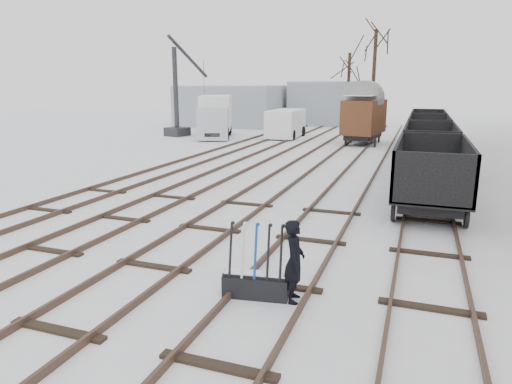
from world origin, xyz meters
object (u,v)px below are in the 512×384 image
(ground_frame, at_px, (256,283))
(crane, at_px, (178,110))
(freight_wagon_a, at_px, (430,184))
(worker, at_px, (294,261))
(panel_van, at_px, (286,123))
(lorry, at_px, (215,116))
(box_van_wagon, at_px, (364,116))

(ground_frame, distance_m, crane, 30.28)
(freight_wagon_a, distance_m, crane, 26.08)
(worker, bearing_deg, freight_wagon_a, -27.97)
(freight_wagon_a, xyz_separation_m, panel_van, (-10.57, 19.13, 0.26))
(ground_frame, xyz_separation_m, lorry, (-12.82, 25.85, 1.40))
(panel_van, bearing_deg, crane, -171.02)
(freight_wagon_a, relative_size, lorry, 0.75)
(box_van_wagon, bearing_deg, lorry, -175.01)
(lorry, height_order, crane, crane)
(worker, relative_size, lorry, 0.22)
(worker, distance_m, lorry, 29.12)
(ground_frame, xyz_separation_m, worker, (0.75, 0.10, 0.53))
(worker, bearing_deg, crane, 22.81)
(worker, height_order, freight_wagon_a, freight_wagon_a)
(lorry, bearing_deg, freight_wagon_a, -68.45)
(crane, bearing_deg, freight_wagon_a, -26.47)
(lorry, height_order, panel_van, lorry)
(worker, relative_size, panel_van, 0.33)
(box_van_wagon, bearing_deg, worker, -78.14)
(panel_van, relative_size, crane, 0.63)
(box_van_wagon, relative_size, lorry, 0.63)
(worker, xyz_separation_m, lorry, (-13.57, 25.75, 0.87))
(ground_frame, xyz_separation_m, panel_van, (-7.30, 27.27, 0.86))
(lorry, bearing_deg, worker, -82.91)
(box_van_wagon, distance_m, lorry, 11.85)
(ground_frame, distance_m, panel_van, 28.24)
(lorry, distance_m, panel_van, 5.72)
(ground_frame, bearing_deg, lorry, 107.89)
(freight_wagon_a, relative_size, box_van_wagon, 1.19)
(lorry, bearing_deg, panel_van, -6.28)
(worker, xyz_separation_m, panel_van, (-8.05, 27.17, 0.32))
(freight_wagon_a, xyz_separation_m, lorry, (-16.08, 17.71, 0.80))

